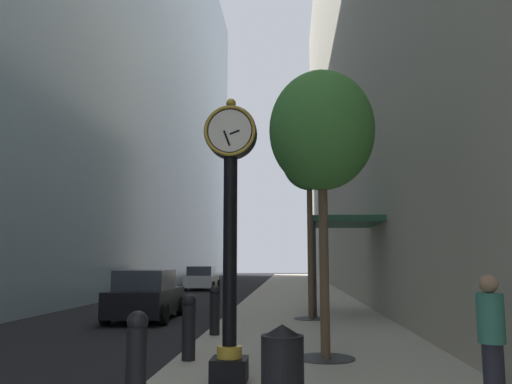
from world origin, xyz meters
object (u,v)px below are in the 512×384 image
Objects in this scene: street_clock at (230,221)px; bollard_second at (189,325)px; car_white_mid at (202,278)px; pedestrian_walking at (492,336)px; street_tree_mid_near at (309,161)px; bollard_fourth at (230,299)px; bollard_third at (215,309)px; bollard_nearest at (136,359)px; trash_bin at (282,368)px; street_tree_near at (322,132)px; car_black_near at (146,296)px.

street_clock is 2.61m from bollard_second.
car_white_mid is at bearing 99.29° from bollard_second.
bollard_second is 5.23m from pedestrian_walking.
bollard_second is 8.66m from street_tree_mid_near.
street_tree_mid_near is (2.53, 0.42, 4.45)m from bollard_fourth.
bollard_third is 6.32m from street_tree_mid_near.
pedestrian_walking is at bearing -73.02° from car_white_mid.
bollard_nearest is at bearing -90.00° from bollard_third.
bollard_third is at bearing 90.00° from bollard_nearest.
street_tree_mid_near reaches higher than bollard_third.
street_tree_mid_near is 11.20m from trash_bin.
pedestrian_walking is 29.49m from car_white_mid.
bollard_fourth is at bearing -170.54° from street_tree_mid_near.
street_clock is 9.14m from street_tree_mid_near.
street_clock is 2.71× the size of pedestrian_walking.
bollard_nearest and bollard_fourth have the same top height.
street_tree_mid_near reaches higher than trash_bin.
trash_bin is at bearing -101.92° from street_tree_near.
street_tree_near is (2.53, -2.95, 3.72)m from bollard_third.
car_black_near is at bearing 105.23° from bollard_nearest.
bollard_second is 0.22× the size of street_tree_near.
car_white_mid is (-1.22, 17.94, -0.03)m from car_black_near.
street_tree_near is 26.28m from car_white_mid.
pedestrian_walking is at bearing 6.92° from bollard_nearest.
bollard_fourth is (0.00, 9.83, 0.00)m from bollard_nearest.
street_clock is 2.62m from bollard_nearest.
street_tree_near is 1.37× the size of car_white_mid.
trash_bin is 0.24× the size of car_black_near.
car_white_mid reaches higher than bollard_second.
street_clock is 3.68× the size of bollard_third.
bollard_nearest is 0.19× the size of street_tree_mid_near.
car_black_near is (-2.94, 10.80, 0.03)m from bollard_nearest.
bollard_second is at bearing -80.71° from car_white_mid.
street_tree_mid_near reaches higher than car_black_near.
bollard_second is at bearing -90.00° from bollard_fourth.
trash_bin is 0.64× the size of pedestrian_walking.
street_tree_near is 5.32× the size of trash_bin.
street_tree_near is (2.53, -6.23, 3.72)m from bollard_fourth.
trash_bin is (1.78, -3.23, -0.09)m from bollard_second.
bollard_nearest is at bearing -173.08° from pedestrian_walking.
bollard_second and bollard_fourth have the same top height.
car_white_mid reaches higher than bollard_fourth.
car_white_mid is (-4.17, 28.74, 0.01)m from bollard_nearest.
street_tree_near is at bearing -49.32° from bollard_third.
bollard_fourth is 0.30× the size of car_white_mid.
street_clock is at bearing -59.77° from bollard_second.
bollard_third is 7.49m from pedestrian_walking.
street_tree_near is (2.53, 3.61, 3.72)m from bollard_nearest.
car_black_near is (-2.94, 0.97, 0.03)m from bollard_fourth.
car_black_near is at bearing 124.70° from bollard_third.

